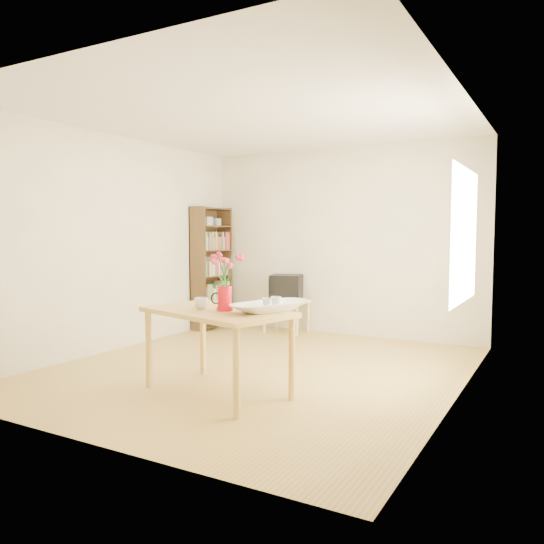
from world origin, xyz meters
The scene contains 11 objects.
room centered at (0.03, 0.00, 1.30)m, with size 4.50×4.50×4.50m.
table centered at (0.12, -0.90, 0.66)m, with size 1.47×1.06×0.75m.
tv_stand centered at (-0.70, 1.97, 0.39)m, with size 0.60×0.45×0.46m.
bookshelf centered at (-1.85, 1.75, 0.84)m, with size 0.28×0.70×1.80m.
pitcher centered at (0.21, -0.91, 0.85)m, with size 0.15×0.20×0.22m.
flowers centered at (0.21, -0.91, 1.13)m, with size 0.25×0.25×0.35m, color #C02D4D, non-canonical shape.
mug centered at (-0.03, -0.93, 0.80)m, with size 0.13×0.13×0.10m, color white.
bowl centered at (0.57, -0.76, 0.99)m, with size 0.50×0.50×0.47m, color white.
teacup_a centered at (0.53, -0.76, 0.94)m, with size 0.06×0.06×0.06m, color white.
teacup_b centered at (0.62, -0.74, 0.94)m, with size 0.08×0.08×0.07m, color white.
television centered at (-0.70, 1.98, 0.65)m, with size 0.51×0.49×0.37m.
Camera 1 is at (2.80, -4.69, 1.43)m, focal length 35.00 mm.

